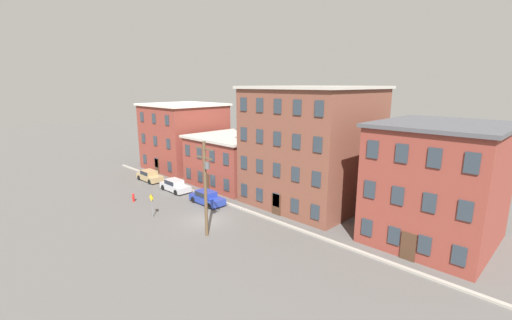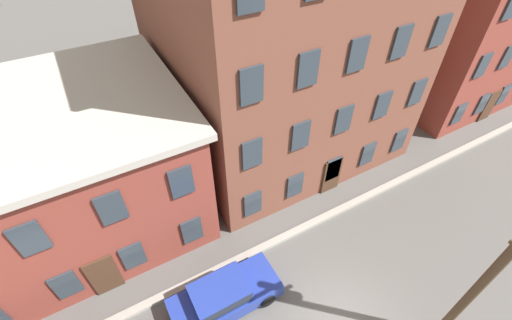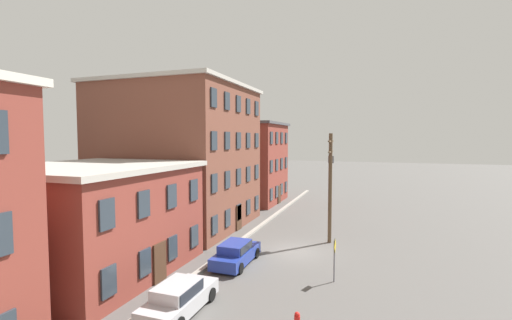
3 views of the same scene
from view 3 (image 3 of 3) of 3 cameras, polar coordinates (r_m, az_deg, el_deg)
The scene contains 9 objects.
ground_plane at distance 25.22m, azimuth 6.55°, elevation -14.86°, with size 200.00×200.00×0.00m, color #565451.
kerb_strip at distance 26.51m, azimuth -3.26°, elevation -13.74°, with size 56.00×0.36×0.16m, color #9E998E.
apartment_midblock at distance 22.84m, azimuth -25.44°, elevation -8.72°, with size 10.71×9.63×6.44m.
apartment_far at distance 32.28m, azimuth -12.63°, elevation 0.73°, with size 12.29×12.19×12.81m.
apartment_annex at distance 43.76m, azimuth -2.66°, elevation -0.33°, with size 9.44×10.82×9.98m.
car_silver at distance 17.15m, azimuth -12.72°, elevation -21.38°, with size 4.40×1.92×1.43m.
car_blue at distance 22.52m, azimuth -3.39°, elevation -15.12°, with size 4.40×1.92×1.43m.
caution_sign at distance 20.09m, azimuth 12.96°, elevation -14.90°, with size 0.85×0.08×2.47m.
utility_pole at distance 26.67m, azimuth 12.28°, elevation -3.51°, with size 2.40×0.44×8.37m.
Camera 3 is at (-23.34, -5.30, 7.95)m, focal length 24.00 mm.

